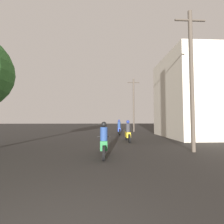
{
  "coord_description": "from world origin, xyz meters",
  "views": [
    {
      "loc": [
        0.71,
        -1.42,
        1.6
      ],
      "look_at": [
        1.56,
        16.56,
        2.52
      ],
      "focal_mm": 24.0,
      "sensor_mm": 36.0,
      "label": 1
    }
  ],
  "objects_px": {
    "utility_pole_far": "(134,104)",
    "utility_pole_near": "(192,77)",
    "building_right_near": "(193,97)",
    "motorcycle_green": "(104,142)",
    "motorcycle_yellow": "(128,133)",
    "motorcycle_blue": "(119,128)"
  },
  "relations": [
    {
      "from": "building_right_near",
      "to": "utility_pole_far",
      "type": "height_order",
      "value": "building_right_near"
    },
    {
      "from": "motorcycle_green",
      "to": "motorcycle_yellow",
      "type": "distance_m",
      "value": 4.71
    },
    {
      "from": "motorcycle_blue",
      "to": "utility_pole_near",
      "type": "height_order",
      "value": "utility_pole_near"
    },
    {
      "from": "utility_pole_far",
      "to": "motorcycle_green",
      "type": "bearing_deg",
      "value": -106.48
    },
    {
      "from": "utility_pole_near",
      "to": "utility_pole_far",
      "type": "bearing_deg",
      "value": 92.55
    },
    {
      "from": "building_right_near",
      "to": "motorcycle_blue",
      "type": "bearing_deg",
      "value": 157.09
    },
    {
      "from": "motorcycle_yellow",
      "to": "motorcycle_blue",
      "type": "distance_m",
      "value": 5.23
    },
    {
      "from": "utility_pole_near",
      "to": "utility_pole_far",
      "type": "distance_m",
      "value": 12.47
    },
    {
      "from": "motorcycle_green",
      "to": "motorcycle_yellow",
      "type": "bearing_deg",
      "value": 70.79
    },
    {
      "from": "motorcycle_yellow",
      "to": "utility_pole_near",
      "type": "distance_m",
      "value": 5.58
    },
    {
      "from": "motorcycle_green",
      "to": "building_right_near",
      "type": "distance_m",
      "value": 11.13
    },
    {
      "from": "building_right_near",
      "to": "utility_pole_far",
      "type": "bearing_deg",
      "value": 124.55
    },
    {
      "from": "motorcycle_yellow",
      "to": "motorcycle_blue",
      "type": "bearing_deg",
      "value": 96.69
    },
    {
      "from": "motorcycle_yellow",
      "to": "utility_pole_far",
      "type": "bearing_deg",
      "value": 81.18
    },
    {
      "from": "utility_pole_far",
      "to": "utility_pole_near",
      "type": "bearing_deg",
      "value": -87.45
    },
    {
      "from": "utility_pole_near",
      "to": "utility_pole_far",
      "type": "relative_size",
      "value": 1.02
    },
    {
      "from": "motorcycle_green",
      "to": "motorcycle_blue",
      "type": "height_order",
      "value": "motorcycle_blue"
    },
    {
      "from": "utility_pole_near",
      "to": "utility_pole_far",
      "type": "xyz_separation_m",
      "value": [
        -0.56,
        12.46,
        -0.07
      ]
    },
    {
      "from": "motorcycle_green",
      "to": "motorcycle_yellow",
      "type": "height_order",
      "value": "motorcycle_yellow"
    },
    {
      "from": "motorcycle_yellow",
      "to": "utility_pole_near",
      "type": "relative_size",
      "value": 0.28
    },
    {
      "from": "motorcycle_blue",
      "to": "building_right_near",
      "type": "distance_m",
      "value": 7.86
    },
    {
      "from": "motorcycle_green",
      "to": "utility_pole_near",
      "type": "relative_size",
      "value": 0.28
    }
  ]
}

